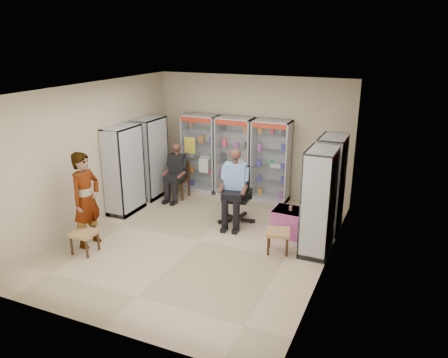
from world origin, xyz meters
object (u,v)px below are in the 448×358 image
at_px(cabinet_right_near, 319,202).
at_px(cabinet_left_near, 124,170).
at_px(pink_trunk, 288,222).
at_px(woven_stool_a, 278,241).
at_px(cabinet_back_right, 271,161).
at_px(standing_man, 86,200).
at_px(cabinet_right_far, 330,184).
at_px(wooden_chair, 179,179).
at_px(office_chair, 236,195).
at_px(cabinet_left_far, 150,158).
at_px(cabinet_back_mid, 235,157).
at_px(seated_shopkeeper, 235,189).
at_px(woven_stool_b, 85,242).
at_px(cabinet_back_left, 201,153).

distance_m(cabinet_right_near, cabinet_left_near, 4.46).
distance_m(pink_trunk, woven_stool_a, 0.80).
height_order(cabinet_back_right, standing_man, cabinet_back_right).
relative_size(cabinet_right_far, standing_man, 1.07).
distance_m(wooden_chair, office_chair, 2.05).
xyz_separation_m(cabinet_left_far, woven_stool_a, (3.80, -1.60, -0.79)).
bearing_deg(cabinet_left_far, cabinet_right_near, 73.75).
relative_size(cabinet_back_mid, office_chair, 1.63).
distance_m(cabinet_right_near, office_chair, 2.06).
relative_size(cabinet_left_near, seated_shopkeeper, 1.28).
bearing_deg(cabinet_back_right, wooden_chair, -161.25).
xyz_separation_m(cabinet_back_mid, cabinet_right_far, (2.58, -1.13, 0.00)).
bearing_deg(cabinet_back_right, woven_stool_b, -120.21).
height_order(office_chair, standing_man, standing_man).
height_order(cabinet_back_mid, cabinet_right_far, same).
bearing_deg(office_chair, pink_trunk, -17.70).
height_order(cabinet_back_mid, cabinet_right_near, same).
relative_size(cabinet_right_near, pink_trunk, 3.48).
bearing_deg(cabinet_back_right, standing_man, -123.97).
relative_size(cabinet_back_right, cabinet_right_far, 1.00).
bearing_deg(standing_man, cabinet_back_mid, -20.08).
bearing_deg(office_chair, woven_stool_a, -47.06).
relative_size(cabinet_back_mid, woven_stool_b, 4.66).
distance_m(cabinet_back_left, cabinet_right_near, 4.18).
bearing_deg(cabinet_right_near, seated_shopkeeper, 71.68).
xyz_separation_m(cabinet_back_right, standing_man, (-2.49, -3.70, -0.07)).
relative_size(cabinet_back_left, woven_stool_b, 4.66).
bearing_deg(seated_shopkeeper, standing_man, -145.38).
bearing_deg(seated_shopkeeper, cabinet_right_near, -27.18).
relative_size(cabinet_right_near, cabinet_left_near, 1.00).
bearing_deg(office_chair, cabinet_back_mid, 104.65).
relative_size(office_chair, standing_man, 0.66).
relative_size(cabinet_back_left, seated_shopkeeper, 1.28).
relative_size(wooden_chair, woven_stool_b, 2.19).
relative_size(cabinet_left_far, cabinet_left_near, 1.00).
relative_size(cabinet_right_near, wooden_chair, 2.13).
height_order(office_chair, pink_trunk, office_chair).
xyz_separation_m(pink_trunk, woven_stool_a, (0.03, -0.79, -0.06)).
xyz_separation_m(cabinet_left_far, cabinet_left_near, (0.00, -1.10, 0.00)).
xyz_separation_m(cabinet_back_left, seated_shopkeeper, (1.62, -1.60, -0.22)).
bearing_deg(cabinet_left_far, wooden_chair, 106.39).
bearing_deg(cabinet_right_near, standing_man, 109.64).
xyz_separation_m(cabinet_left_near, woven_stool_b, (0.49, -1.99, -0.79)).
height_order(cabinet_left_far, woven_stool_b, cabinet_left_far).
distance_m(cabinet_back_mid, cabinet_right_near, 3.41).
relative_size(cabinet_back_mid, pink_trunk, 3.48).
distance_m(cabinet_left_near, pink_trunk, 3.86).
bearing_deg(office_chair, cabinet_back_left, 127.49).
height_order(cabinet_right_near, wooden_chair, cabinet_right_near).
bearing_deg(office_chair, cabinet_back_right, 71.03).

